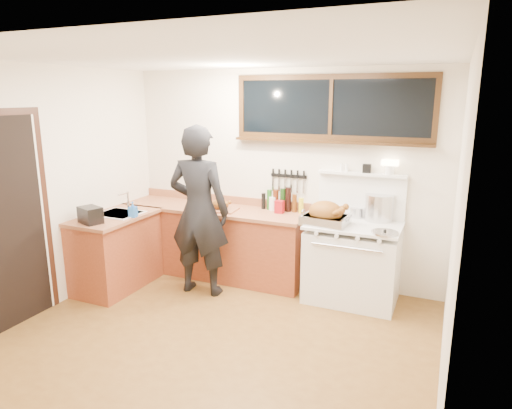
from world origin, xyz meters
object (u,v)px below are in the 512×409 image
at_px(man, 199,211).
at_px(cutting_board, 220,206).
at_px(vintage_stove, 353,260).
at_px(roast_turkey, 326,215).

xyz_separation_m(man, cutting_board, (0.04, 0.44, -0.04)).
height_order(vintage_stove, man, man).
bearing_deg(vintage_stove, roast_turkey, -152.80).
bearing_deg(man, cutting_board, 84.19).
bearing_deg(roast_turkey, vintage_stove, 27.20).
distance_m(vintage_stove, cutting_board, 1.72).
xyz_separation_m(cutting_board, roast_turkey, (1.35, -0.08, 0.05)).
distance_m(vintage_stove, man, 1.84).
bearing_deg(cutting_board, roast_turkey, -3.34).
bearing_deg(cutting_board, man, -95.81).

